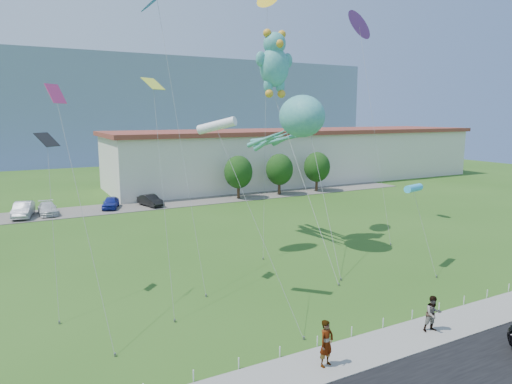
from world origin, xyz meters
TOP-DOWN VIEW (x-y plane):
  - ground at (0.00, 0.00)m, footprint 160.00×160.00m
  - sidewalk at (0.00, -2.75)m, footprint 80.00×2.50m
  - parking_strip at (0.00, 35.00)m, footprint 70.00×6.00m
  - hill_ridge at (0.00, 120.00)m, footprint 160.00×50.00m
  - warehouse at (26.00, 44.00)m, footprint 61.00×15.00m
  - rope_fence at (0.00, -1.30)m, footprint 26.05×0.05m
  - tree_near at (10.00, 34.00)m, footprint 3.60×3.60m
  - tree_mid at (16.00, 34.00)m, footprint 3.60×3.60m
  - tree_far at (22.00, 34.00)m, footprint 3.60×3.60m
  - pedestrian_left at (-3.73, -2.94)m, footprint 0.83×0.65m
  - pedestrian_right at (2.70, -2.85)m, footprint 1.01×0.87m
  - parked_car_silver at (-14.30, 34.71)m, footprint 2.48×4.93m
  - parked_car_white at (-11.98, 34.91)m, footprint 1.87×4.38m
  - parked_car_blue at (-5.48, 35.08)m, footprint 2.74×4.14m
  - parked_car_black at (-1.17, 34.29)m, footprint 2.40×4.20m
  - octopus_kite at (4.41, 12.52)m, footprint 3.12×13.09m
  - teddy_bear_kite at (3.66, 14.25)m, footprint 3.21×11.11m
  - small_kite_pink at (-12.35, 8.15)m, footprint 1.79×7.53m
  - small_kite_black at (-13.00, 10.15)m, footprint 1.29×4.55m
  - small_kite_cyan at (9.18, 4.80)m, footprint 0.50×3.63m
  - small_kite_orange at (4.18, 16.36)m, footprint 4.30×6.22m
  - small_kite_yellow at (-7.34, 8.71)m, footprint 1.46×5.87m
  - small_kite_blue at (-5.32, 14.30)m, footprint 1.80×8.78m
  - small_kite_white at (-4.97, 5.39)m, footprint 2.08×7.11m
  - small_kite_purple at (14.12, 16.75)m, footprint 3.24×8.30m

SIDE VIEW (x-z plane):
  - ground at x=0.00m, z-range 0.00..0.00m
  - parking_strip at x=0.00m, z-range 0.00..0.06m
  - sidewalk at x=0.00m, z-range 0.00..0.10m
  - rope_fence at x=0.00m, z-range 0.00..0.50m
  - parked_car_white at x=-11.98m, z-range 0.06..1.32m
  - parked_car_black at x=-1.17m, z-range 0.06..1.37m
  - parked_car_blue at x=-5.48m, z-range 0.06..1.37m
  - parked_car_silver at x=-14.30m, z-range 0.06..1.61m
  - pedestrian_right at x=2.70m, z-range 0.10..1.88m
  - pedestrian_left at x=-3.73m, z-range 0.10..2.10m
  - tree_near at x=10.00m, z-range 0.65..6.12m
  - tree_mid at x=16.00m, z-range 0.65..6.12m
  - tree_far at x=22.00m, z-range 0.65..6.12m
  - warehouse at x=26.00m, z-range 0.02..8.22m
  - small_kite_cyan at x=9.18m, z-range 2.53..8.54m
  - small_kite_black at x=-13.00m, z-range 3.44..13.00m
  - octopus_kite at x=4.41m, z-range 3.76..15.70m
  - small_kite_white at x=-4.97m, z-range 4.66..15.02m
  - small_kite_pink at x=-12.35m, z-range 4.20..16.19m
  - small_kite_yellow at x=-7.34m, z-range 4.47..17.14m
  - hill_ridge at x=0.00m, z-range 0.00..25.00m
  - teddy_bear_kite at x=3.66m, z-range 6.04..22.95m
  - small_kite_blue at x=-5.32m, z-range 8.32..27.26m
  - small_kite_purple at x=14.12m, z-range 8.48..27.77m
  - small_kite_orange at x=4.18m, z-range 8.95..29.26m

